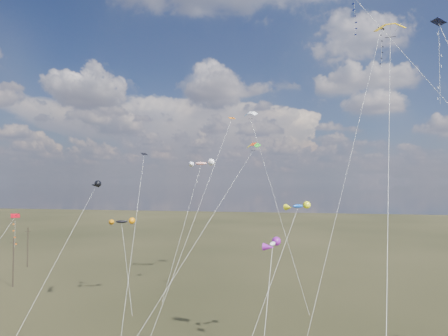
% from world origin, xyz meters
% --- Properties ---
extents(utility_pole_near, '(1.40, 0.20, 8.00)m').
position_xyz_m(utility_pole_near, '(-38.00, 30.00, 4.09)').
color(utility_pole_near, black).
rests_on(utility_pole_near, ground).
extents(utility_pole_far, '(1.40, 0.20, 8.00)m').
position_xyz_m(utility_pole_far, '(-46.00, 44.00, 4.09)').
color(utility_pole_far, black).
rests_on(utility_pole_far, ground).
extents(diamond_black_high, '(11.74, 20.54, 38.43)m').
position_xyz_m(diamond_black_high, '(18.98, 26.81, 33.09)').
color(diamond_black_high, black).
rests_on(diamond_black_high, ground).
extents(diamond_navy_tall, '(15.95, 31.38, 39.43)m').
position_xyz_m(diamond_navy_tall, '(16.81, 17.26, 33.58)').
color(diamond_navy_tall, '#0F2049').
rests_on(diamond_navy_tall, ground).
extents(diamond_black_mid, '(5.25, 17.96, 21.44)m').
position_xyz_m(diamond_black_mid, '(-11.11, 18.55, 14.75)').
color(diamond_black_mid, black).
rests_on(diamond_black_mid, ground).
extents(diamond_red_low, '(5.71, 7.42, 13.21)m').
position_xyz_m(diamond_red_low, '(-27.51, 16.68, 10.64)').
color(diamond_red_low, '#9F0410').
rests_on(diamond_red_low, ground).
extents(diamond_navy_right, '(2.63, 20.45, 29.20)m').
position_xyz_m(diamond_navy_right, '(19.12, 1.56, 24.68)').
color(diamond_navy_right, '#101653').
rests_on(diamond_navy_right, ground).
extents(diamond_orange_center, '(7.03, 16.34, 26.85)m').
position_xyz_m(diamond_orange_center, '(-2.78, 23.84, 18.81)').
color(diamond_orange_center, '#E76703').
rests_on(diamond_orange_center, ground).
extents(parafoil_yellow, '(6.36, 22.41, 30.66)m').
position_xyz_m(parafoil_yellow, '(16.16, 5.03, 29.89)').
color(parafoil_yellow, '#CC9405').
rests_on(parafoil_yellow, ground).
extents(parafoil_blue_white, '(11.12, 17.07, 30.17)m').
position_xyz_m(parafoil_blue_white, '(0.31, 40.69, 29.39)').
color(parafoil_blue_white, '#1E73BC').
rests_on(parafoil_blue_white, ground).
extents(parafoil_tricolor, '(12.50, 15.38, 23.17)m').
position_xyz_m(parafoil_tricolor, '(2.34, 26.72, 22.45)').
color(parafoil_tricolor, yellow).
rests_on(parafoil_tricolor, ground).
extents(novelty_black_orange, '(6.82, 8.34, 11.95)m').
position_xyz_m(novelty_black_orange, '(-17.46, 27.28, 11.38)').
color(novelty_black_orange, black).
rests_on(novelty_black_orange, ground).
extents(novelty_orange_black, '(4.40, 13.18, 17.53)m').
position_xyz_m(novelty_orange_black, '(-18.31, 21.16, 16.97)').
color(novelty_orange_black, '#DA5902').
rests_on(novelty_orange_black, ground).
extents(novelty_white_purple, '(1.30, 12.19, 12.77)m').
position_xyz_m(novelty_white_purple, '(6.77, 3.87, 12.29)').
color(novelty_white_purple, silver).
rests_on(novelty_white_purple, ground).
extents(novelty_redwhite_stripe, '(4.25, 15.66, 21.39)m').
position_xyz_m(novelty_redwhite_stripe, '(-8.66, 40.53, 20.62)').
color(novelty_redwhite_stripe, red).
rests_on(novelty_redwhite_stripe, ground).
extents(novelty_blue_yellow, '(6.65, 10.69, 15.36)m').
position_xyz_m(novelty_blue_yellow, '(8.66, 12.13, 14.84)').
color(novelty_blue_yellow, '#0C46B0').
rests_on(novelty_blue_yellow, ground).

